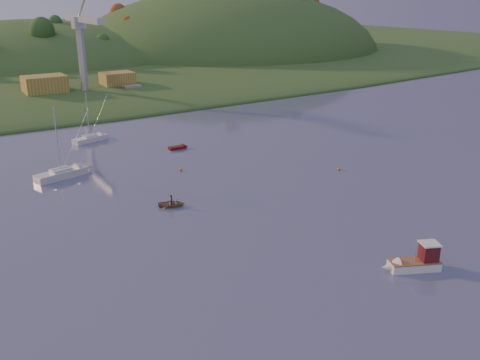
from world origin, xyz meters
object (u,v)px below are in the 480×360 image
fishing_boat (411,262)px  sailboat_near (61,173)px  canoe (172,204)px  red_tender (181,147)px  sailboat_far (90,138)px

fishing_boat → sailboat_near: size_ratio=0.57×
fishing_boat → sailboat_near: bearing=-40.5°
fishing_boat → canoe: (-13.95, 30.56, -0.52)m
fishing_boat → canoe: 33.59m
fishing_boat → red_tender: bearing=-65.7°
fishing_boat → sailboat_far: (-12.65, 71.05, -0.24)m
fishing_boat → sailboat_far: sailboat_far is taller
sailboat_near → red_tender: sailboat_near is taller
fishing_boat → sailboat_far: size_ratio=0.67×
fishing_boat → sailboat_far: bearing=-55.1°
fishing_boat → red_tender: (0.53, 56.46, -0.63)m
sailboat_far → red_tender: sailboat_far is taller
fishing_boat → sailboat_near: 56.69m
sailboat_near → sailboat_far: bearing=46.2°
sailboat_far → red_tender: (13.18, -14.59, -0.39)m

